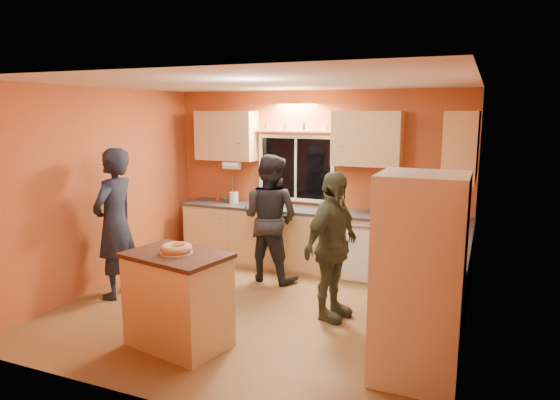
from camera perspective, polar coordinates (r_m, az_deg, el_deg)
The scene contains 14 objects.
ground at distance 5.98m, azimuth -2.48°, elevation -12.51°, with size 4.50×4.50×0.00m, color brown.
room_shell at distance 5.88m, azimuth 0.18°, elevation 3.48°, with size 4.54×4.04×2.61m.
back_counter at distance 7.32m, azimuth 3.30°, elevation -4.51°, with size 4.23×0.62×0.90m.
right_counter at distance 5.80m, azimuth 17.67°, elevation -8.96°, with size 0.62×1.84×0.90m.
refrigerator at distance 4.43m, azimuth 15.60°, elevation -8.66°, with size 0.72×0.70×1.80m, color silver.
island at distance 5.09m, azimuth -11.56°, elevation -11.02°, with size 1.09×0.84×0.94m.
bundt_pastry at distance 4.93m, azimuth -11.77°, elevation -5.48°, with size 0.31×0.31×0.09m, color #BC824D.
person_left at distance 6.49m, azimuth -18.34°, elevation -2.56°, with size 0.68×0.45×1.86m, color black.
person_center at distance 6.79m, azimuth -1.15°, elevation -2.07°, with size 0.84×0.66×1.73m, color black.
person_right at distance 5.54m, azimuth 5.96°, elevation -5.28°, with size 0.97×0.41×1.66m, color #2D3220.
mixing_bowl at distance 6.90m, azimuth 11.78°, elevation -1.38°, with size 0.39×0.39×0.09m, color black.
utensil_crock at distance 7.71m, azimuth -5.29°, elevation 0.27°, with size 0.14×0.14×0.17m, color beige.
potted_plant at distance 4.90m, azimuth 16.68°, elevation -5.24°, with size 0.25×0.21×0.27m, color gray.
red_box at distance 6.23m, azimuth 18.06°, elevation -3.04°, with size 0.16×0.12×0.07m, color #9C2B18.
Camera 1 is at (2.37, -4.98, 2.30)m, focal length 32.00 mm.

